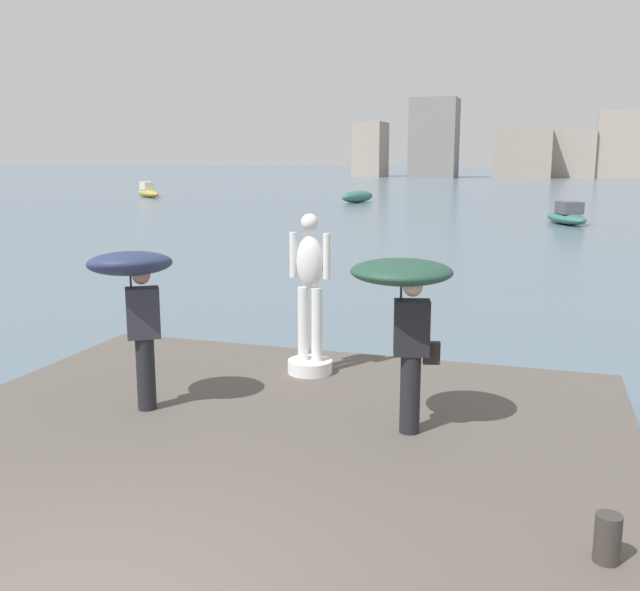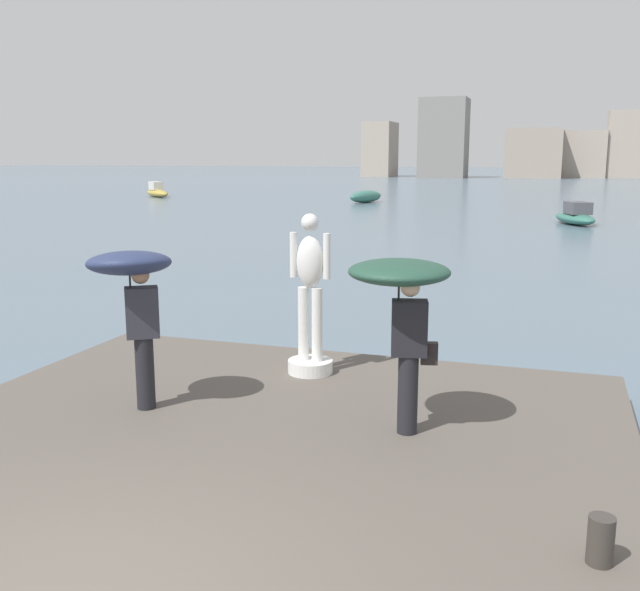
{
  "view_description": "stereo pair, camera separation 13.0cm",
  "coord_description": "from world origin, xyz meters",
  "px_view_note": "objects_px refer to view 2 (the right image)",
  "views": [
    {
      "loc": [
        2.83,
        -3.44,
        3.38
      ],
      "look_at": [
        0.0,
        5.51,
        1.55
      ],
      "focal_mm": 40.13,
      "sensor_mm": 36.0,
      "label": 1
    },
    {
      "loc": [
        2.95,
        -3.4,
        3.38
      ],
      "look_at": [
        0.0,
        5.51,
        1.55
      ],
      "focal_mm": 40.13,
      "sensor_mm": 36.0,
      "label": 2
    }
  ],
  "objects_px": {
    "statue_white_figure": "(310,308)",
    "onlooker_right": "(402,293)",
    "boat_mid": "(366,197)",
    "onlooker_left": "(133,283)",
    "boat_near": "(576,216)",
    "mooring_bollard": "(601,540)",
    "boat_far": "(157,192)"
  },
  "relations": [
    {
      "from": "onlooker_left",
      "to": "boat_near",
      "type": "distance_m",
      "value": 31.89
    },
    {
      "from": "boat_near",
      "to": "boat_mid",
      "type": "relative_size",
      "value": 1.05
    },
    {
      "from": "statue_white_figure",
      "to": "boat_far",
      "type": "bearing_deg",
      "value": 123.24
    },
    {
      "from": "onlooker_left",
      "to": "mooring_bollard",
      "type": "relative_size",
      "value": 5.24
    },
    {
      "from": "onlooker_left",
      "to": "boat_near",
      "type": "bearing_deg",
      "value": 80.0
    },
    {
      "from": "boat_mid",
      "to": "boat_near",
      "type": "bearing_deg",
      "value": -42.91
    },
    {
      "from": "mooring_bollard",
      "to": "boat_mid",
      "type": "xyz_separation_m",
      "value": [
        -14.09,
        46.71,
        -0.14
      ]
    },
    {
      "from": "statue_white_figure",
      "to": "boat_mid",
      "type": "xyz_separation_m",
      "value": [
        -10.48,
        42.86,
        -0.88
      ]
    },
    {
      "from": "mooring_bollard",
      "to": "boat_near",
      "type": "bearing_deg",
      "value": 89.26
    },
    {
      "from": "onlooker_right",
      "to": "boat_mid",
      "type": "height_order",
      "value": "onlooker_right"
    },
    {
      "from": "boat_mid",
      "to": "onlooker_left",
      "type": "bearing_deg",
      "value": -78.67
    },
    {
      "from": "statue_white_figure",
      "to": "onlooker_right",
      "type": "bearing_deg",
      "value": -46.91
    },
    {
      "from": "onlooker_left",
      "to": "boat_mid",
      "type": "bearing_deg",
      "value": 101.33
    },
    {
      "from": "onlooker_left",
      "to": "boat_far",
      "type": "bearing_deg",
      "value": 120.77
    },
    {
      "from": "mooring_bollard",
      "to": "boat_mid",
      "type": "relative_size",
      "value": 0.1
    },
    {
      "from": "boat_near",
      "to": "boat_mid",
      "type": "height_order",
      "value": "boat_near"
    },
    {
      "from": "boat_mid",
      "to": "boat_far",
      "type": "height_order",
      "value": "boat_far"
    },
    {
      "from": "onlooker_right",
      "to": "boat_far",
      "type": "relative_size",
      "value": 0.44
    },
    {
      "from": "mooring_bollard",
      "to": "statue_white_figure",
      "type": "bearing_deg",
      "value": 133.14
    },
    {
      "from": "onlooker_left",
      "to": "onlooker_right",
      "type": "xyz_separation_m",
      "value": [
        3.13,
        0.25,
        0.02
      ]
    },
    {
      "from": "boat_near",
      "to": "boat_far",
      "type": "distance_m",
      "value": 36.86
    },
    {
      "from": "statue_white_figure",
      "to": "mooring_bollard",
      "type": "xyz_separation_m",
      "value": [
        3.61,
        -3.86,
        -0.74
      ]
    },
    {
      "from": "mooring_bollard",
      "to": "boat_mid",
      "type": "height_order",
      "value": "boat_mid"
    },
    {
      "from": "boat_mid",
      "to": "boat_far",
      "type": "xyz_separation_m",
      "value": [
        -18.92,
        2.0,
        -0.0
      ]
    },
    {
      "from": "statue_white_figure",
      "to": "boat_near",
      "type": "bearing_deg",
      "value": 82.17
    },
    {
      "from": "onlooker_right",
      "to": "boat_far",
      "type": "height_order",
      "value": "onlooker_right"
    },
    {
      "from": "onlooker_right",
      "to": "boat_mid",
      "type": "distance_m",
      "value": 46.26
    },
    {
      "from": "mooring_bollard",
      "to": "boat_far",
      "type": "relative_size",
      "value": 0.09
    },
    {
      "from": "statue_white_figure",
      "to": "boat_near",
      "type": "height_order",
      "value": "statue_white_figure"
    },
    {
      "from": "mooring_bollard",
      "to": "boat_far",
      "type": "bearing_deg",
      "value": 124.12
    },
    {
      "from": "onlooker_left",
      "to": "boat_far",
      "type": "xyz_separation_m",
      "value": [
        -27.91,
        46.87,
        -1.48
      ]
    },
    {
      "from": "onlooker_left",
      "to": "boat_mid",
      "type": "height_order",
      "value": "onlooker_left"
    }
  ]
}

